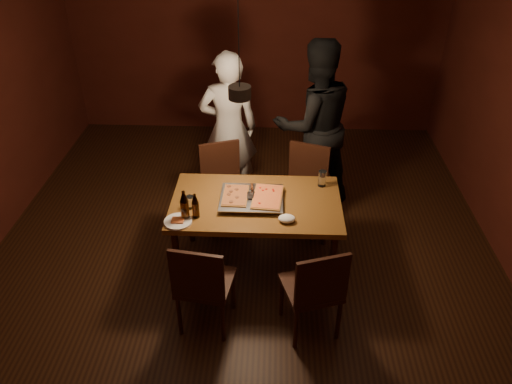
{
  "coord_description": "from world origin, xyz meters",
  "views": [
    {
      "loc": [
        0.28,
        -3.67,
        3.23
      ],
      "look_at": [
        0.13,
        -0.04,
        0.85
      ],
      "focal_mm": 35.0,
      "sensor_mm": 36.0,
      "label": 1
    }
  ],
  "objects_px": {
    "chair_near_left": "(202,280)",
    "plate_slice": "(178,221)",
    "dining_table": "(256,208)",
    "chair_near_right": "(316,285)",
    "diner_dark": "(314,124)",
    "chair_far_right": "(305,180)",
    "diner_white": "(229,129)",
    "pendant_lamp": "(240,91)",
    "beer_bottle_a": "(184,205)",
    "beer_bottle_b": "(195,206)",
    "chair_far_left": "(223,178)",
    "pizza_tray": "(252,199)"
  },
  "relations": [
    {
      "from": "chair_near_left",
      "to": "beer_bottle_b",
      "type": "height_order",
      "value": "beer_bottle_b"
    },
    {
      "from": "beer_bottle_b",
      "to": "pendant_lamp",
      "type": "bearing_deg",
      "value": 38.37
    },
    {
      "from": "beer_bottle_b",
      "to": "pendant_lamp",
      "type": "xyz_separation_m",
      "value": [
        0.37,
        0.29,
        0.9
      ]
    },
    {
      "from": "beer_bottle_b",
      "to": "diner_white",
      "type": "xyz_separation_m",
      "value": [
        0.15,
        1.48,
        -0.01
      ]
    },
    {
      "from": "plate_slice",
      "to": "diner_dark",
      "type": "xyz_separation_m",
      "value": [
        1.2,
        1.56,
        0.16
      ]
    },
    {
      "from": "pizza_tray",
      "to": "plate_slice",
      "type": "distance_m",
      "value": 0.68
    },
    {
      "from": "beer_bottle_a",
      "to": "chair_far_right",
      "type": "bearing_deg",
      "value": 43.64
    },
    {
      "from": "chair_far_left",
      "to": "diner_white",
      "type": "height_order",
      "value": "diner_white"
    },
    {
      "from": "dining_table",
      "to": "diner_white",
      "type": "height_order",
      "value": "diner_white"
    },
    {
      "from": "pizza_tray",
      "to": "beer_bottle_b",
      "type": "height_order",
      "value": "beer_bottle_b"
    },
    {
      "from": "chair_near_right",
      "to": "pendant_lamp",
      "type": "height_order",
      "value": "pendant_lamp"
    },
    {
      "from": "pizza_tray",
      "to": "chair_near_right",
      "type": "bearing_deg",
      "value": -58.63
    },
    {
      "from": "chair_far_right",
      "to": "pendant_lamp",
      "type": "height_order",
      "value": "pendant_lamp"
    },
    {
      "from": "chair_far_right",
      "to": "chair_near_right",
      "type": "distance_m",
      "value": 1.54
    },
    {
      "from": "chair_far_right",
      "to": "diner_dark",
      "type": "height_order",
      "value": "diner_dark"
    },
    {
      "from": "chair_far_right",
      "to": "beer_bottle_b",
      "type": "height_order",
      "value": "beer_bottle_b"
    },
    {
      "from": "pizza_tray",
      "to": "plate_slice",
      "type": "relative_size",
      "value": 2.34
    },
    {
      "from": "chair_near_right",
      "to": "beer_bottle_a",
      "type": "relative_size",
      "value": 1.95
    },
    {
      "from": "chair_near_right",
      "to": "pendant_lamp",
      "type": "distance_m",
      "value": 1.61
    },
    {
      "from": "diner_white",
      "to": "pendant_lamp",
      "type": "height_order",
      "value": "pendant_lamp"
    },
    {
      "from": "beer_bottle_a",
      "to": "diner_white",
      "type": "xyz_separation_m",
      "value": [
        0.23,
        1.51,
        -0.03
      ]
    },
    {
      "from": "chair_near_right",
      "to": "dining_table",
      "type": "bearing_deg",
      "value": 103.48
    },
    {
      "from": "plate_slice",
      "to": "pizza_tray",
      "type": "bearing_deg",
      "value": 29.0
    },
    {
      "from": "chair_far_right",
      "to": "beer_bottle_b",
      "type": "xyz_separation_m",
      "value": [
        -0.97,
        -0.98,
        0.33
      ]
    },
    {
      "from": "diner_dark",
      "to": "pendant_lamp",
      "type": "distance_m",
      "value": 1.61
    },
    {
      "from": "dining_table",
      "to": "plate_slice",
      "type": "relative_size",
      "value": 6.39
    },
    {
      "from": "plate_slice",
      "to": "dining_table",
      "type": "bearing_deg",
      "value": 27.66
    },
    {
      "from": "chair_near_left",
      "to": "diner_white",
      "type": "relative_size",
      "value": 0.28
    },
    {
      "from": "diner_white",
      "to": "plate_slice",
      "type": "bearing_deg",
      "value": 71.01
    },
    {
      "from": "dining_table",
      "to": "diner_white",
      "type": "xyz_separation_m",
      "value": [
        -0.35,
        1.23,
        0.18
      ]
    },
    {
      "from": "chair_near_right",
      "to": "beer_bottle_a",
      "type": "distance_m",
      "value": 1.25
    },
    {
      "from": "chair_near_left",
      "to": "diner_white",
      "type": "bearing_deg",
      "value": 97.64
    },
    {
      "from": "diner_dark",
      "to": "pendant_lamp",
      "type": "xyz_separation_m",
      "value": [
        -0.7,
        -1.19,
        0.84
      ]
    },
    {
      "from": "pendant_lamp",
      "to": "beer_bottle_a",
      "type": "bearing_deg",
      "value": -144.94
    },
    {
      "from": "chair_near_left",
      "to": "plate_slice",
      "type": "bearing_deg",
      "value": 127.23
    },
    {
      "from": "dining_table",
      "to": "chair_far_right",
      "type": "xyz_separation_m",
      "value": [
        0.47,
        0.73,
        -0.14
      ]
    },
    {
      "from": "chair_far_right",
      "to": "chair_near_right",
      "type": "bearing_deg",
      "value": 109.86
    },
    {
      "from": "chair_far_right",
      "to": "diner_dark",
      "type": "bearing_deg",
      "value": -81.35
    },
    {
      "from": "chair_far_right",
      "to": "pendant_lamp",
      "type": "bearing_deg",
      "value": 68.0
    },
    {
      "from": "dining_table",
      "to": "chair_near_left",
      "type": "relative_size",
      "value": 3.09
    },
    {
      "from": "chair_far_left",
      "to": "chair_far_right",
      "type": "bearing_deg",
      "value": 159.78
    },
    {
      "from": "pizza_tray",
      "to": "chair_near_left",
      "type": "bearing_deg",
      "value": -115.94
    },
    {
      "from": "chair_near_right",
      "to": "diner_dark",
      "type": "bearing_deg",
      "value": 70.05
    },
    {
      "from": "pizza_tray",
      "to": "diner_white",
      "type": "bearing_deg",
      "value": 102.07
    },
    {
      "from": "dining_table",
      "to": "chair_far_right",
      "type": "bearing_deg",
      "value": 56.88
    },
    {
      "from": "beer_bottle_a",
      "to": "chair_near_left",
      "type": "bearing_deg",
      "value": -69.43
    },
    {
      "from": "chair_near_left",
      "to": "beer_bottle_a",
      "type": "xyz_separation_m",
      "value": [
        -0.19,
        0.51,
        0.35
      ]
    },
    {
      "from": "chair_near_right",
      "to": "pendant_lamp",
      "type": "bearing_deg",
      "value": 108.43
    },
    {
      "from": "dining_table",
      "to": "chair_near_left",
      "type": "bearing_deg",
      "value": -116.23
    },
    {
      "from": "dining_table",
      "to": "chair_near_right",
      "type": "height_order",
      "value": "chair_near_right"
    }
  ]
}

